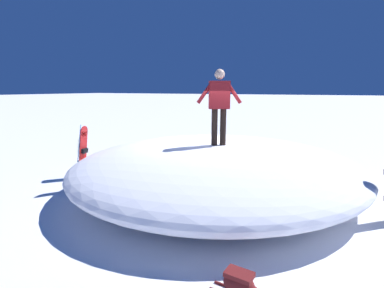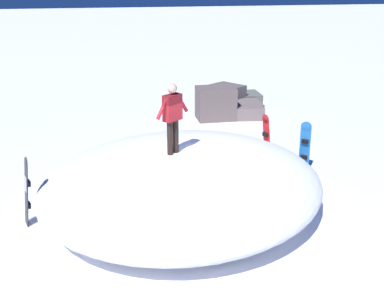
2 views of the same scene
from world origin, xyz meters
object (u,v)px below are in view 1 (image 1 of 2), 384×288
snowboarder_standing (219,102)px  backpack_near (240,284)px  snowboard_secondary_upright (79,151)px  snowboard_tertiary_upright (83,157)px

snowboarder_standing → backpack_near: snowboarder_standing is taller
snowboarder_standing → snowboard_secondary_upright: bearing=-83.7°
snowboard_secondary_upright → backpack_near: 6.14m
snowboard_tertiary_upright → snowboard_secondary_upright: bearing=-127.4°
snowboarder_standing → snowboard_tertiary_upright: (1.12, -3.18, -1.40)m
backpack_near → snowboard_secondary_upright: bearing=-115.5°
backpack_near → snowboarder_standing: bearing=-154.6°
snowboarder_standing → snowboard_tertiary_upright: size_ratio=1.04×
snowboard_tertiary_upright → backpack_near: bearing=67.1°
snowboarder_standing → snowboard_tertiary_upright: snowboarder_standing is taller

